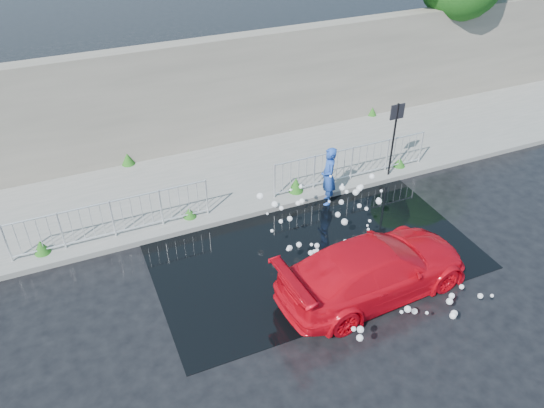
# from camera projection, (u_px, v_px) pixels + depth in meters

# --- Properties ---
(ground) EXTENTS (90.00, 90.00, 0.00)m
(ground) POSITION_uv_depth(u_px,v_px,m) (311.00, 280.00, 12.65)
(ground) COLOR black
(ground) RESTS_ON ground
(pavement) EXTENTS (30.00, 4.00, 0.15)m
(pavement) POSITION_uv_depth(u_px,v_px,m) (238.00, 175.00, 16.36)
(pavement) COLOR slate
(pavement) RESTS_ON ground
(curb) EXTENTS (30.00, 0.25, 0.16)m
(curb) POSITION_uv_depth(u_px,v_px,m) (263.00, 210.00, 14.86)
(curb) COLOR slate
(curb) RESTS_ON ground
(retaining_wall) EXTENTS (30.00, 0.60, 3.50)m
(retaining_wall) POSITION_uv_depth(u_px,v_px,m) (212.00, 94.00, 16.97)
(retaining_wall) COLOR #696358
(retaining_wall) RESTS_ON pavement
(puddle) EXTENTS (8.00, 5.00, 0.01)m
(puddle) POSITION_uv_depth(u_px,v_px,m) (311.00, 249.00, 13.56)
(puddle) COLOR black
(puddle) RESTS_ON ground
(sign_post) EXTENTS (0.45, 0.06, 2.50)m
(sign_post) POSITION_uv_depth(u_px,v_px,m) (395.00, 128.00, 15.35)
(sign_post) COLOR black
(sign_post) RESTS_ON ground
(railing_left) EXTENTS (5.05, 0.05, 1.10)m
(railing_left) POSITION_uv_depth(u_px,v_px,m) (112.00, 218.00, 13.45)
(railing_left) COLOR silver
(railing_left) RESTS_ON pavement
(railing_right) EXTENTS (5.05, 0.05, 1.10)m
(railing_right) POSITION_uv_depth(u_px,v_px,m) (352.00, 162.00, 15.72)
(railing_right) COLOR silver
(railing_right) RESTS_ON pavement
(weeds) EXTENTS (12.17, 3.93, 0.44)m
(weeds) POSITION_uv_depth(u_px,v_px,m) (234.00, 178.00, 15.74)
(weeds) COLOR #195717
(weeds) RESTS_ON pavement
(water_spray) EXTENTS (3.49, 5.60, 0.94)m
(water_spray) POSITION_uv_depth(u_px,v_px,m) (347.00, 229.00, 12.96)
(water_spray) COLOR white
(water_spray) RESTS_ON ground
(red_car) EXTENTS (4.76, 2.23, 1.34)m
(red_car) POSITION_uv_depth(u_px,v_px,m) (375.00, 269.00, 11.97)
(red_car) COLOR red
(red_car) RESTS_ON ground
(person) EXTENTS (0.58, 0.73, 1.75)m
(person) POSITION_uv_depth(u_px,v_px,m) (328.00, 176.00, 14.80)
(person) COLOR #2046A4
(person) RESTS_ON ground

